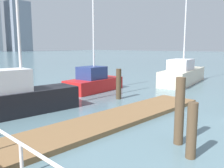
# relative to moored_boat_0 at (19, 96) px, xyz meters

# --- Properties ---
(floating_dock) EXTENTS (10.89, 2.00, 0.18)m
(floating_dock) POSITION_rel_moored_boat_0_xyz_m (2.10, -3.80, -0.72)
(floating_dock) COLOR olive
(floating_dock) RESTS_ON ground_plane
(dock_piling_1) EXTENTS (0.28, 0.28, 1.56)m
(dock_piling_1) POSITION_rel_moored_boat_0_xyz_m (1.31, -7.57, -0.03)
(dock_piling_1) COLOR brown
(dock_piling_1) RESTS_ON ground_plane
(dock_piling_3) EXTENTS (0.30, 0.30, 1.77)m
(dock_piling_3) POSITION_rel_moored_boat_0_xyz_m (5.44, -1.07, 0.07)
(dock_piling_3) COLOR #473826
(dock_piling_3) RESTS_ON ground_plane
(dock_piling_4) EXTENTS (0.29, 0.29, 2.11)m
(dock_piling_4) POSITION_rel_moored_boat_0_xyz_m (1.95, -6.85, 0.24)
(dock_piling_4) COLOR brown
(dock_piling_4) RESTS_ON ground_plane
(moored_boat_0) EXTENTS (5.14, 1.91, 9.52)m
(moored_boat_0) POSITION_rel_moored_boat_0_xyz_m (0.00, 0.00, 0.00)
(moored_boat_0) COLOR black
(moored_boat_0) RESTS_ON ground_plane
(moored_boat_3) EXTENTS (7.17, 3.27, 9.50)m
(moored_boat_3) POSITION_rel_moored_boat_0_xyz_m (13.50, -0.83, -0.02)
(moored_boat_3) COLOR beige
(moored_boat_3) RESTS_ON ground_plane
(moored_boat_4) EXTENTS (4.43, 2.25, 6.20)m
(moored_boat_4) POSITION_rel_moored_boat_0_xyz_m (6.14, 1.93, -0.16)
(moored_boat_4) COLOR red
(moored_boat_4) RESTS_ON ground_plane
(skyline_tower_6) EXTENTS (13.07, 12.21, 32.07)m
(skyline_tower_6) POSITION_rel_moored_boat_0_xyz_m (67.57, 145.89, 15.22)
(skyline_tower_6) COLOR gray
(skyline_tower_6) RESTS_ON ground_plane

